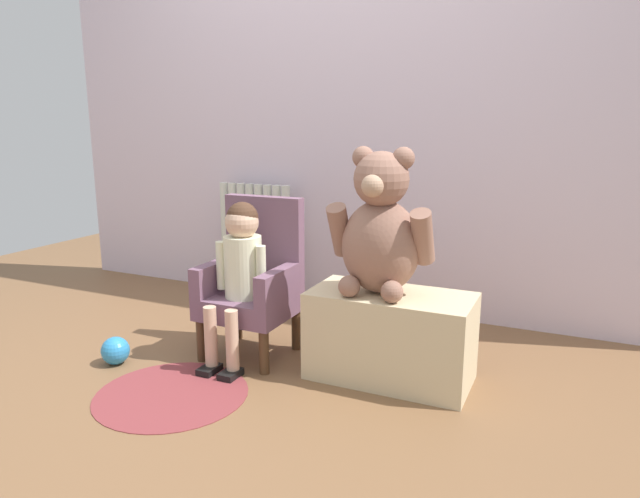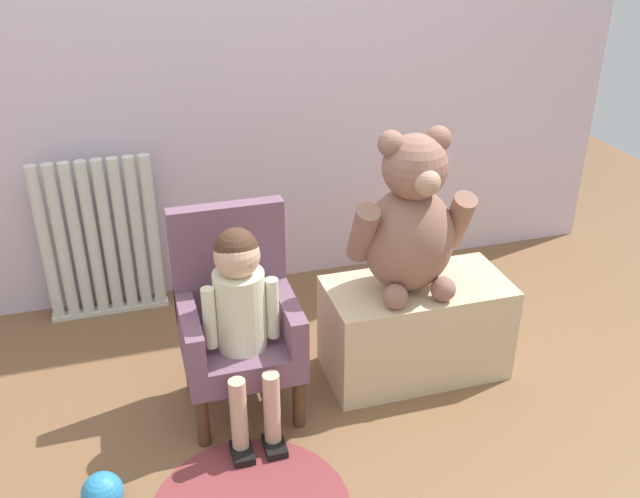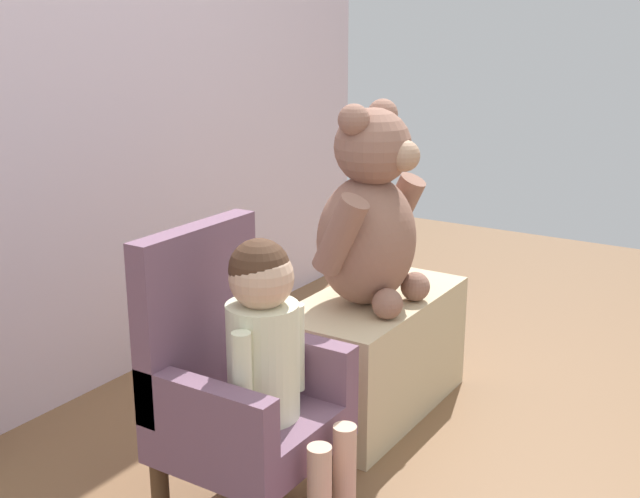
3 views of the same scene
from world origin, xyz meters
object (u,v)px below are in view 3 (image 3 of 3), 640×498
object	(u,v)px
child_figure	(271,347)
large_teddy_bear	(370,217)
child_armchair	(234,387)
low_bench	(373,354)

from	to	relation	value
child_figure	large_teddy_bear	distance (m)	0.65
child_armchair	child_figure	xyz separation A→B (m)	(0.00, -0.11, 0.13)
child_figure	large_teddy_bear	xyz separation A→B (m)	(0.62, 0.09, 0.17)
child_figure	low_bench	distance (m)	0.74
child_armchair	large_teddy_bear	bearing A→B (deg)	-2.12
child_figure	large_teddy_bear	bearing A→B (deg)	8.22
low_bench	large_teddy_bear	size ratio (longest dim) A/B	1.13
child_figure	large_teddy_bear	size ratio (longest dim) A/B	1.21
child_figure	low_bench	bearing A→B (deg)	8.30
child_armchair	low_bench	size ratio (longest dim) A/B	1.08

